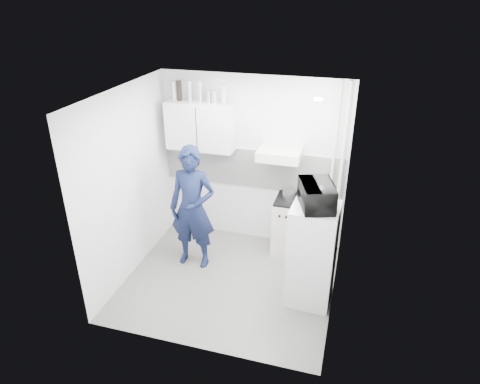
# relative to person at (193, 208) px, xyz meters

# --- Properties ---
(floor) EXTENTS (2.80, 2.80, 0.00)m
(floor) POSITION_rel_person_xyz_m (0.62, -0.31, -0.90)
(floor) COLOR slate
(floor) RESTS_ON ground
(ceiling) EXTENTS (2.80, 2.80, 0.00)m
(ceiling) POSITION_rel_person_xyz_m (0.62, -0.31, 1.70)
(ceiling) COLOR white
(ceiling) RESTS_ON wall_back
(wall_back) EXTENTS (2.80, 0.00, 2.80)m
(wall_back) POSITION_rel_person_xyz_m (0.62, 0.94, 0.40)
(wall_back) COLOR silver
(wall_back) RESTS_ON floor
(wall_left) EXTENTS (0.00, 2.60, 2.60)m
(wall_left) POSITION_rel_person_xyz_m (-0.78, -0.31, 0.40)
(wall_left) COLOR silver
(wall_left) RESTS_ON floor
(wall_right) EXTENTS (0.00, 2.60, 2.60)m
(wall_right) POSITION_rel_person_xyz_m (2.02, -0.31, 0.40)
(wall_right) COLOR silver
(wall_right) RESTS_ON floor
(person) EXTENTS (0.67, 0.45, 1.80)m
(person) POSITION_rel_person_xyz_m (0.00, 0.00, 0.00)
(person) COLOR black
(person) RESTS_ON floor
(stove) EXTENTS (0.53, 0.53, 0.86)m
(stove) POSITION_rel_person_xyz_m (1.30, 0.69, -0.47)
(stove) COLOR silver
(stove) RESTS_ON floor
(fridge) EXTENTS (0.59, 0.59, 1.35)m
(fridge) POSITION_rel_person_xyz_m (1.72, -0.34, -0.22)
(fridge) COLOR silver
(fridge) RESTS_ON floor
(stove_top) EXTENTS (0.51, 0.51, 0.03)m
(stove_top) POSITION_rel_person_xyz_m (1.30, 0.69, -0.03)
(stove_top) COLOR black
(stove_top) RESTS_ON stove
(saucepan) EXTENTS (0.19, 0.19, 0.10)m
(saucepan) POSITION_rel_person_xyz_m (1.23, 0.72, 0.04)
(saucepan) COLOR silver
(saucepan) RESTS_ON stove_top
(microwave) EXTENTS (0.64, 0.53, 0.30)m
(microwave) POSITION_rel_person_xyz_m (1.72, -0.34, 0.60)
(microwave) COLOR black
(microwave) RESTS_ON fridge
(bottle_a) EXTENTS (0.06, 0.06, 0.28)m
(bottle_a) POSITION_rel_person_xyz_m (-0.52, 0.77, 1.44)
(bottle_a) COLOR #B2B7BC
(bottle_a) RESTS_ON upper_cabinet
(bottle_b) EXTENTS (0.07, 0.07, 0.28)m
(bottle_b) POSITION_rel_person_xyz_m (-0.44, 0.77, 1.44)
(bottle_b) COLOR black
(bottle_b) RESTS_ON upper_cabinet
(bottle_c) EXTENTS (0.07, 0.07, 0.29)m
(bottle_c) POSITION_rel_person_xyz_m (-0.28, 0.77, 1.44)
(bottle_c) COLOR silver
(bottle_c) RESTS_ON upper_cabinet
(bottle_d) EXTENTS (0.07, 0.07, 0.30)m
(bottle_d) POSITION_rel_person_xyz_m (-0.12, 0.77, 1.45)
(bottle_d) COLOR silver
(bottle_d) RESTS_ON upper_cabinet
(canister_a) EXTENTS (0.07, 0.07, 0.18)m
(canister_a) POSITION_rel_person_xyz_m (0.01, 0.77, 1.39)
(canister_a) COLOR silver
(canister_a) RESTS_ON upper_cabinet
(canister_b) EXTENTS (0.09, 0.09, 0.18)m
(canister_b) POSITION_rel_person_xyz_m (0.09, 0.77, 1.39)
(canister_b) COLOR silver
(canister_b) RESTS_ON upper_cabinet
(bottle_e) EXTENTS (0.07, 0.07, 0.27)m
(bottle_e) POSITION_rel_person_xyz_m (0.23, 0.77, 1.43)
(bottle_e) COLOR #B2B7BC
(bottle_e) RESTS_ON upper_cabinet
(upper_cabinet) EXTENTS (1.00, 0.35, 0.70)m
(upper_cabinet) POSITION_rel_person_xyz_m (-0.13, 0.77, 0.95)
(upper_cabinet) COLOR silver
(upper_cabinet) RESTS_ON wall_back
(range_hood) EXTENTS (0.60, 0.50, 0.14)m
(range_hood) POSITION_rel_person_xyz_m (1.07, 0.69, 0.67)
(range_hood) COLOR silver
(range_hood) RESTS_ON wall_back
(backsplash) EXTENTS (2.74, 0.03, 0.60)m
(backsplash) POSITION_rel_person_xyz_m (0.62, 0.93, 0.30)
(backsplash) COLOR white
(backsplash) RESTS_ON wall_back
(pipe_a) EXTENTS (0.05, 0.05, 2.60)m
(pipe_a) POSITION_rel_person_xyz_m (1.92, 0.86, 0.40)
(pipe_a) COLOR silver
(pipe_a) RESTS_ON floor
(pipe_b) EXTENTS (0.04, 0.04, 2.60)m
(pipe_b) POSITION_rel_person_xyz_m (1.80, 0.86, 0.40)
(pipe_b) COLOR silver
(pipe_b) RESTS_ON floor
(ceiling_spot_fixture) EXTENTS (0.10, 0.10, 0.02)m
(ceiling_spot_fixture) POSITION_rel_person_xyz_m (1.62, -0.11, 1.67)
(ceiling_spot_fixture) COLOR white
(ceiling_spot_fixture) RESTS_ON ceiling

